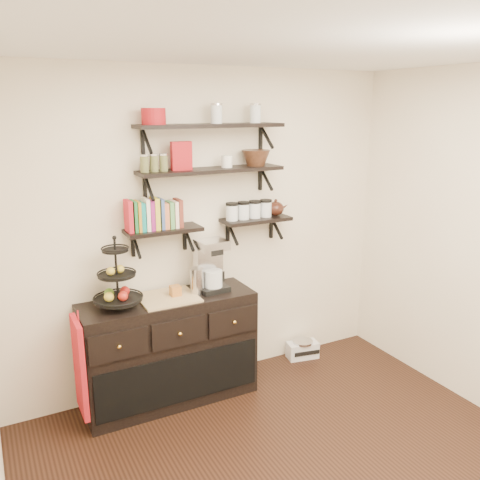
% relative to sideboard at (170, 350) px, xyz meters
% --- Properties ---
extents(ceiling, '(3.50, 3.50, 0.02)m').
position_rel_sideboard_xyz_m(ceiling, '(0.44, -1.51, 2.25)').
color(ceiling, white).
rests_on(ceiling, back_wall).
extents(back_wall, '(3.50, 0.02, 2.70)m').
position_rel_sideboard_xyz_m(back_wall, '(0.44, 0.24, 0.90)').
color(back_wall, white).
rests_on(back_wall, ground).
extents(shelf_top, '(1.20, 0.27, 0.23)m').
position_rel_sideboard_xyz_m(shelf_top, '(0.44, 0.10, 1.78)').
color(shelf_top, black).
rests_on(shelf_top, back_wall).
extents(shelf_mid, '(1.20, 0.27, 0.23)m').
position_rel_sideboard_xyz_m(shelf_mid, '(0.44, 0.10, 1.43)').
color(shelf_mid, black).
rests_on(shelf_mid, back_wall).
extents(shelf_low_left, '(0.60, 0.25, 0.23)m').
position_rel_sideboard_xyz_m(shelf_low_left, '(0.02, 0.12, 0.98)').
color(shelf_low_left, black).
rests_on(shelf_low_left, back_wall).
extents(shelf_low_right, '(0.60, 0.25, 0.23)m').
position_rel_sideboard_xyz_m(shelf_low_right, '(0.86, 0.12, 0.98)').
color(shelf_low_right, black).
rests_on(shelf_low_right, back_wall).
extents(cookbooks, '(0.43, 0.15, 0.26)m').
position_rel_sideboard_xyz_m(cookbooks, '(-0.03, 0.12, 1.11)').
color(cookbooks, red).
rests_on(cookbooks, shelf_low_left).
extents(glass_canisters, '(0.43, 0.10, 0.13)m').
position_rel_sideboard_xyz_m(glass_canisters, '(0.80, 0.12, 1.06)').
color(glass_canisters, silver).
rests_on(glass_canisters, shelf_low_right).
extents(sideboard, '(1.40, 0.50, 0.92)m').
position_rel_sideboard_xyz_m(sideboard, '(0.00, 0.00, 0.00)').
color(sideboard, black).
rests_on(sideboard, floor).
extents(fruit_stand, '(0.37, 0.37, 0.54)m').
position_rel_sideboard_xyz_m(fruit_stand, '(-0.39, 0.00, 0.63)').
color(fruit_stand, black).
rests_on(fruit_stand, sideboard).
extents(candle, '(0.08, 0.08, 0.08)m').
position_rel_sideboard_xyz_m(candle, '(0.07, 0.00, 0.50)').
color(candle, '#A56226').
rests_on(candle, sideboard).
extents(coffee_maker, '(0.25, 0.24, 0.43)m').
position_rel_sideboard_xyz_m(coffee_maker, '(0.39, 0.03, 0.65)').
color(coffee_maker, black).
rests_on(coffee_maker, sideboard).
extents(thermal_carafe, '(0.11, 0.11, 0.22)m').
position_rel_sideboard_xyz_m(thermal_carafe, '(0.25, -0.02, 0.56)').
color(thermal_carafe, silver).
rests_on(thermal_carafe, sideboard).
extents(apron, '(0.04, 0.32, 0.74)m').
position_rel_sideboard_xyz_m(apron, '(-0.73, -0.10, 0.08)').
color(apron, '#A01113').
rests_on(apron, sideboard).
extents(radio, '(0.32, 0.23, 0.18)m').
position_rel_sideboard_xyz_m(radio, '(1.39, 0.10, -0.36)').
color(radio, silver).
rests_on(radio, floor).
extents(recipe_box, '(0.16, 0.07, 0.22)m').
position_rel_sideboard_xyz_m(recipe_box, '(0.19, 0.10, 1.56)').
color(recipe_box, maroon).
rests_on(recipe_box, shelf_mid).
extents(walnut_bowl, '(0.24, 0.24, 0.13)m').
position_rel_sideboard_xyz_m(walnut_bowl, '(0.85, 0.10, 1.51)').
color(walnut_bowl, black).
rests_on(walnut_bowl, shelf_mid).
extents(ramekins, '(0.09, 0.09, 0.10)m').
position_rel_sideboard_xyz_m(ramekins, '(0.58, 0.10, 1.50)').
color(ramekins, white).
rests_on(ramekins, shelf_mid).
extents(teapot, '(0.22, 0.19, 0.15)m').
position_rel_sideboard_xyz_m(teapot, '(1.06, 0.12, 1.07)').
color(teapot, black).
rests_on(teapot, shelf_low_right).
extents(red_pot, '(0.18, 0.18, 0.12)m').
position_rel_sideboard_xyz_m(red_pot, '(-0.02, 0.10, 1.86)').
color(red_pot, maroon).
rests_on(red_pot, shelf_top).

